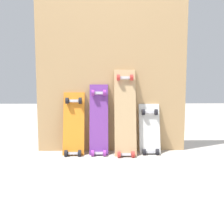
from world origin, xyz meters
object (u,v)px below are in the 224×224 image
(skateboard_orange, at_px, (74,127))
(skateboard_natural, at_px, (125,116))
(skateboard_white, at_px, (150,132))
(skateboard_purple, at_px, (99,123))

(skateboard_orange, distance_m, skateboard_natural, 0.51)
(skateboard_natural, relative_size, skateboard_white, 1.61)
(skateboard_purple, bearing_deg, skateboard_white, 1.33)
(skateboard_orange, relative_size, skateboard_purple, 0.89)
(skateboard_orange, bearing_deg, skateboard_purple, 0.74)
(skateboard_orange, distance_m, skateboard_purple, 0.25)
(skateboard_purple, bearing_deg, skateboard_natural, -5.72)
(skateboard_orange, height_order, skateboard_purple, skateboard_purple)
(skateboard_purple, height_order, skateboard_natural, skateboard_natural)
(skateboard_purple, distance_m, skateboard_white, 0.51)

